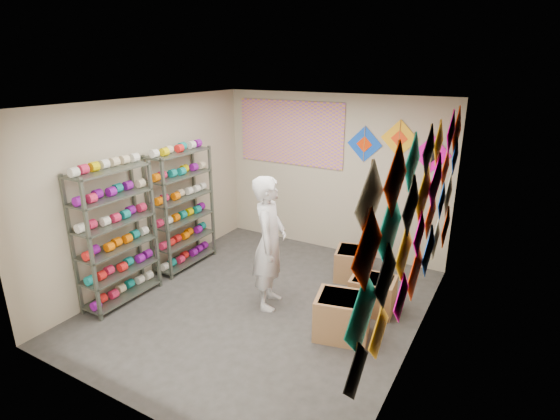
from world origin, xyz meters
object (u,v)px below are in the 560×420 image
Objects in this scene: shelf_rack_back at (182,209)px; carton_c at (352,264)px; shelf_rack_front at (116,236)px; carton_b at (372,294)px; shopkeeper at (270,243)px; carton_a at (342,316)px.

carton_c is (2.56, 0.90, -0.72)m from shelf_rack_back.
shelf_rack_back is (0.00, 1.30, 0.00)m from shelf_rack_front.
shelf_rack_front is 3.54× the size of carton_c.
shelf_rack_front is 3.52m from carton_b.
carton_c is at bearing 40.71° from shelf_rack_front.
shelf_rack_front is 1.00× the size of shelf_rack_back.
shopkeeper reaches higher than carton_c.
shelf_rack_back reaches higher than shopkeeper.
carton_b is (1.26, 0.55, -0.67)m from shopkeeper.
carton_b is (0.13, 0.74, -0.03)m from carton_a.
shelf_rack_front is 3.03× the size of carton_a.
shelf_rack_back is 3.03× the size of carton_a.
shopkeeper is at bearing -11.82° from shelf_rack_back.
shelf_rack_front is 1.05× the size of shopkeeper.
carton_a is 1.10× the size of carton_b.
shopkeeper is at bearing -162.02° from carton_b.
shelf_rack_back is at bearing 90.00° from shelf_rack_front.
shelf_rack_back is 1.90m from shopkeeper.
shopkeeper is at bearing 26.12° from shelf_rack_front.
carton_c is at bearing 19.38° from shelf_rack_back.
shelf_rack_back is 2.80m from carton_c.
shelf_rack_front reaches higher than carton_a.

